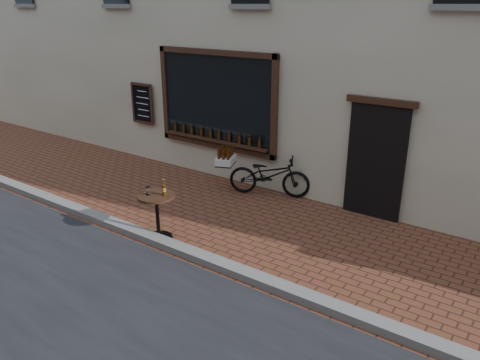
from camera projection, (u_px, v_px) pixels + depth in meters
The scene contains 4 objects.
ground at pixel (179, 260), 7.60m from camera, with size 90.00×90.00×0.00m, color brown.
kerb at pixel (187, 252), 7.73m from camera, with size 90.00×0.25×0.12m, color slate.
cargo_bicycle at pixel (268, 174), 10.04m from camera, with size 2.09×1.27×0.99m.
bistro_table at pixel (157, 208), 8.09m from camera, with size 0.65×0.65×1.12m.
Camera 1 is at (4.65, -4.85, 3.90)m, focal length 35.00 mm.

